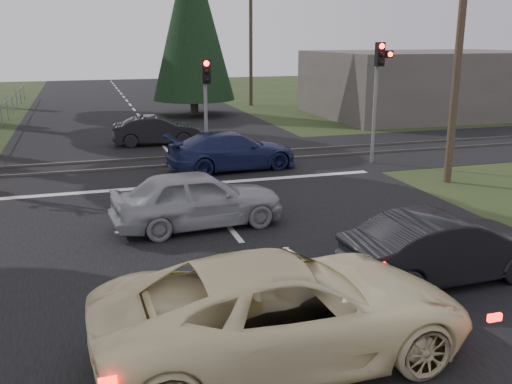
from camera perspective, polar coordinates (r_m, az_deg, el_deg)
name	(u,v)px	position (r m, az deg, el deg)	size (l,w,h in m)	color
ground	(270,278)	(12.09, 1.46, -8.61)	(120.00, 120.00, 0.00)	#263317
road	(185,173)	(21.34, -7.08, 1.91)	(14.00, 100.00, 0.01)	black
rail_corridor	(176,162)	(23.27, -7.96, 2.99)	(120.00, 8.00, 0.01)	black
stop_line	(195,184)	(19.62, -6.15, 0.77)	(13.00, 0.35, 0.00)	silver
rail_near	(180,165)	(22.49, -7.63, 2.69)	(120.00, 0.12, 0.10)	#59544C
rail_far	(173,157)	(24.03, -8.27, 3.48)	(120.00, 0.12, 0.10)	#59544C
traffic_signal_right	(379,79)	(22.87, 12.18, 10.97)	(0.68, 0.48, 4.70)	slate
traffic_signal_center	(206,94)	(21.73, -5.02, 9.70)	(0.32, 0.48, 4.10)	slate
utility_pole_near	(460,42)	(20.40, 19.68, 13.94)	(1.80, 0.26, 9.00)	#4C3D2D
utility_pole_mid	(251,39)	(42.23, -0.52, 15.03)	(1.80, 0.26, 9.00)	#4C3D2D
utility_pole_far	(187,38)	(66.57, -6.89, 15.01)	(1.80, 0.26, 9.00)	#4C3D2D
conifer_tree	(192,18)	(37.16, -6.42, 16.86)	(5.20, 5.20, 11.00)	#473D33
building_right	(427,83)	(39.07, 16.72, 10.39)	(14.00, 10.00, 4.00)	#59514C
cream_coupe	(285,309)	(9.01, 2.91, -11.62)	(2.72, 5.90, 1.64)	beige
dark_hatchback	(446,248)	(12.37, 18.43, -5.30)	(1.51, 4.33, 1.43)	black
silver_car	(197,199)	(15.09, -5.88, -0.67)	(1.82, 4.51, 1.54)	#989BA0
blue_sedan	(232,151)	(21.63, -2.41, 4.12)	(2.01, 4.94, 1.43)	#181F4A
dark_car_far	(157,131)	(27.11, -9.85, 6.07)	(1.41, 4.05, 1.33)	black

